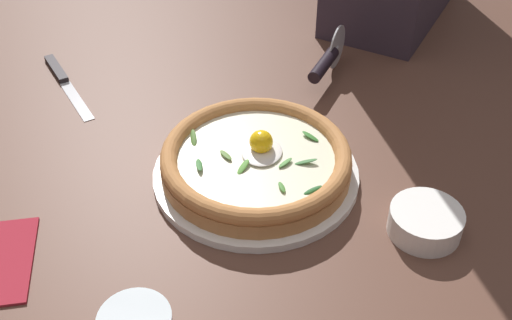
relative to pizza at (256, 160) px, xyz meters
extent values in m
cube|color=brown|center=(-0.04, -0.01, -0.05)|extent=(2.40, 2.40, 0.03)
cylinder|color=white|center=(0.00, 0.00, -0.03)|extent=(0.29, 0.29, 0.01)
cylinder|color=#B37A45|center=(0.00, 0.00, -0.01)|extent=(0.27, 0.27, 0.02)
torus|color=#BA7841|center=(0.00, 0.00, 0.01)|extent=(0.27, 0.27, 0.02)
cylinder|color=beige|center=(0.00, 0.00, 0.00)|extent=(0.22, 0.22, 0.00)
ellipsoid|color=white|center=(-0.01, 0.01, 0.01)|extent=(0.07, 0.06, 0.01)
sphere|color=yellow|center=(-0.01, 0.00, 0.02)|extent=(0.03, 0.03, 0.03)
ellipsoid|color=#4E7B32|center=(-0.02, -0.10, 0.01)|extent=(0.03, 0.02, 0.01)
ellipsoid|color=#4E8F41|center=(0.01, 0.04, 0.01)|extent=(0.03, 0.02, 0.01)
ellipsoid|color=#255F2B|center=(0.06, 0.09, 0.01)|extent=(0.02, 0.03, 0.01)
ellipsoid|color=#397D2F|center=(-0.05, 0.07, 0.01)|extent=(0.02, 0.03, 0.01)
ellipsoid|color=#3E783C|center=(0.03, -0.07, 0.01)|extent=(0.03, 0.02, 0.01)
ellipsoid|color=#3B723A|center=(0.00, 0.07, 0.01)|extent=(0.02, 0.03, 0.01)
ellipsoid|color=#589D3B|center=(0.03, -0.01, 0.01)|extent=(0.03, 0.02, 0.01)
ellipsoid|color=#498838|center=(0.06, 0.04, 0.01)|extent=(0.02, 0.02, 0.00)
ellipsoid|color=#628841|center=(0.01, -0.04, 0.01)|extent=(0.03, 0.03, 0.01)
cylinder|color=white|center=(0.07, 0.23, -0.02)|extent=(0.09, 0.09, 0.04)
cylinder|color=silver|center=(-0.32, 0.09, 0.01)|extent=(0.08, 0.02, 0.08)
cylinder|color=silver|center=(-0.31, 0.09, 0.01)|extent=(0.02, 0.01, 0.01)
cylinder|color=black|center=(-0.26, 0.07, 0.01)|extent=(0.10, 0.05, 0.02)
cube|color=silver|center=(-0.14, -0.33, -0.03)|extent=(0.11, 0.10, 0.00)
cube|color=black|center=(-0.22, -0.40, -0.03)|extent=(0.08, 0.07, 0.01)
camera|label=1|loc=(0.66, 0.11, 0.56)|focal=43.43mm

